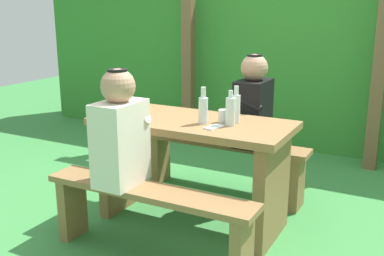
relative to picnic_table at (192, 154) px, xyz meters
The scene contains 14 objects.
ground_plane 0.52m from the picnic_table, ahead, with size 12.00×12.00×0.00m, color #3B8541.
hedge_backdrop 2.42m from the picnic_table, 90.00° to the left, with size 6.40×0.63×1.90m, color #34802E.
pergola_post_left 2.17m from the picnic_table, 118.86° to the left, with size 0.12×0.12×2.20m, color brown.
pergola_post_right 2.17m from the picnic_table, 61.14° to the left, with size 0.12×0.12×2.20m, color brown.
picnic_table is the anchor object (origin of this frame).
bench_near 0.61m from the picnic_table, 90.00° to the right, with size 1.40×0.24×0.47m.
bench_far 0.61m from the picnic_table, 90.00° to the left, with size 1.40×0.24×0.47m.
person_white_shirt 0.67m from the picnic_table, 108.64° to the right, with size 0.25×0.35×0.72m.
person_black_coat 0.68m from the picnic_table, 67.57° to the left, with size 0.25×0.35×0.72m.
drinking_glass 0.37m from the picnic_table, ahead, with size 0.07×0.07×0.09m, color silver.
bottle_left 0.47m from the picnic_table, 13.86° to the left, with size 0.06×0.06×0.25m.
bottle_right 0.46m from the picnic_table, ahead, with size 0.06×0.06×0.24m.
bottle_center 0.38m from the picnic_table, 26.82° to the right, with size 0.06×0.06×0.25m.
cell_phone 0.37m from the picnic_table, 29.09° to the right, with size 0.07×0.14×0.01m, color silver.
Camera 1 is at (1.45, -2.76, 1.55)m, focal length 43.11 mm.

